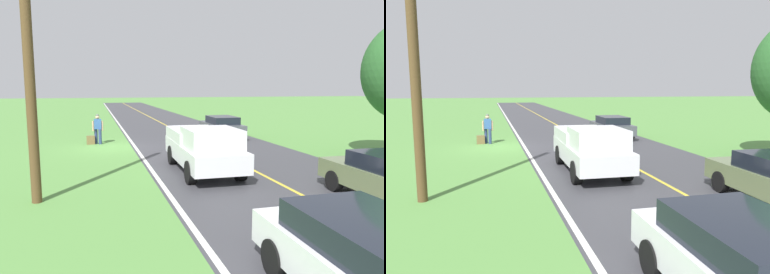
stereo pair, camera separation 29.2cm
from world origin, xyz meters
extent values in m
plane|color=#568E42|center=(0.00, 0.00, 0.00)|extent=(200.00, 200.00, 0.00)
cube|color=#3D3D42|center=(-5.05, 0.00, 0.00)|extent=(8.18, 120.00, 0.00)
cube|color=silver|center=(-1.14, 0.00, 0.01)|extent=(0.16, 117.60, 0.00)
cube|color=gold|center=(-5.05, 0.00, 0.01)|extent=(0.14, 117.60, 0.00)
cylinder|color=navy|center=(0.70, -1.41, 0.44)|extent=(0.18, 0.18, 0.88)
cylinder|color=navy|center=(0.93, -1.64, 0.44)|extent=(0.18, 0.18, 0.88)
cube|color=#335999|center=(0.82, -1.53, 1.17)|extent=(0.41, 0.27, 0.58)
sphere|color=tan|center=(0.82, -1.53, 1.57)|extent=(0.23, 0.23, 0.23)
sphere|color=#4C564C|center=(0.82, -1.53, 1.65)|extent=(0.20, 0.20, 0.20)
cube|color=#234C2D|center=(0.82, -1.73, 1.20)|extent=(0.33, 0.21, 0.44)
cylinder|color=tan|center=(0.56, -1.51, 1.06)|extent=(0.10, 0.10, 0.58)
cylinder|color=tan|center=(1.08, -1.50, 1.06)|extent=(0.10, 0.10, 0.58)
cube|color=brown|center=(1.24, -1.46, 0.25)|extent=(0.47, 0.21, 0.50)
cube|color=silver|center=(-3.05, 6.63, 0.75)|extent=(2.14, 5.45, 0.70)
cube|color=silver|center=(-3.02, 7.82, 1.46)|extent=(1.89, 2.21, 0.72)
cube|color=black|center=(-3.02, 7.82, 1.53)|extent=(1.71, 1.34, 0.43)
cube|color=silver|center=(-4.02, 5.57, 1.33)|extent=(0.18, 3.03, 0.45)
cube|color=silver|center=(-2.14, 5.52, 1.33)|extent=(0.18, 3.03, 0.45)
cube|color=silver|center=(-3.12, 4.04, 1.33)|extent=(1.84, 0.15, 0.45)
cylinder|color=black|center=(-3.91, 8.40, 0.40)|extent=(0.32, 0.81, 0.80)
cylinder|color=black|center=(-2.11, 8.35, 0.40)|extent=(0.32, 0.81, 0.80)
cylinder|color=black|center=(-3.99, 5.10, 0.40)|extent=(0.32, 0.81, 0.80)
cylinder|color=black|center=(-2.19, 5.06, 0.40)|extent=(0.32, 0.81, 0.80)
cube|color=black|center=(-2.79, 15.77, 1.18)|extent=(1.64, 2.39, 0.46)
cylinder|color=black|center=(-3.64, 14.57, 0.33)|extent=(0.24, 0.66, 0.66)
cylinder|color=black|center=(-1.95, 14.56, 0.33)|extent=(0.24, 0.66, 0.66)
cylinder|color=black|center=(-6.29, 10.38, 0.33)|extent=(0.26, 0.67, 0.66)
cylinder|color=black|center=(-7.98, 10.43, 0.33)|extent=(0.26, 0.67, 0.66)
cube|color=#4C5156|center=(-7.07, -2.24, 0.64)|extent=(1.95, 4.44, 0.62)
cube|color=black|center=(-7.07, -2.04, 1.18)|extent=(1.68, 2.41, 0.46)
cylinder|color=black|center=(-6.26, -3.66, 0.33)|extent=(0.26, 0.67, 0.66)
cylinder|color=black|center=(-7.95, -3.62, 0.33)|extent=(0.26, 0.67, 0.66)
cylinder|color=black|center=(-6.20, -0.86, 0.33)|extent=(0.26, 0.67, 0.66)
cylinder|color=black|center=(-7.89, -0.82, 0.33)|extent=(0.26, 0.67, 0.66)
cylinder|color=brown|center=(2.66, 9.11, 4.33)|extent=(0.28, 0.28, 8.66)
camera|label=1|loc=(1.00, 19.82, 3.26)|focal=33.42mm
camera|label=2|loc=(0.72, 19.90, 3.26)|focal=33.42mm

